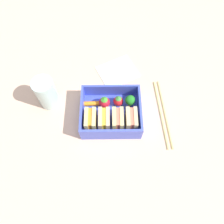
% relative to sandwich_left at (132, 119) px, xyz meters
% --- Properties ---
extents(ground_plane, '(1.20, 1.20, 0.02)m').
position_rel_sandwich_left_xyz_m(ground_plane, '(0.05, -0.03, -0.05)').
color(ground_plane, '#D8AF94').
extents(bento_tray, '(0.16, 0.14, 0.01)m').
position_rel_sandwich_left_xyz_m(bento_tray, '(0.05, -0.03, -0.03)').
color(bento_tray, '#4154C8').
rests_on(bento_tray, ground_plane).
extents(bento_rim, '(0.16, 0.14, 0.05)m').
position_rel_sandwich_left_xyz_m(bento_rim, '(0.05, -0.03, -0.00)').
color(bento_rim, '#4154C8').
rests_on(bento_rim, bento_tray).
extents(sandwich_left, '(0.03, 0.05, 0.05)m').
position_rel_sandwich_left_xyz_m(sandwich_left, '(0.00, 0.00, 0.00)').
color(sandwich_left, '#D1BA88').
rests_on(sandwich_left, bento_tray).
extents(sandwich_center_left, '(0.03, 0.05, 0.05)m').
position_rel_sandwich_left_xyz_m(sandwich_center_left, '(0.04, 0.00, 0.00)').
color(sandwich_center_left, '#D6C57D').
rests_on(sandwich_center_left, bento_tray).
extents(sandwich_center, '(0.03, 0.05, 0.05)m').
position_rel_sandwich_left_xyz_m(sandwich_center, '(0.07, 0.00, 0.00)').
color(sandwich_center, '#DBB58C').
rests_on(sandwich_center, bento_tray).
extents(sandwich_center_right, '(0.03, 0.05, 0.05)m').
position_rel_sandwich_left_xyz_m(sandwich_center_right, '(0.11, 0.00, 0.00)').
color(sandwich_center_right, '#D8C480').
rests_on(sandwich_center_right, bento_tray).
extents(broccoli_floret, '(0.03, 0.03, 0.04)m').
position_rel_sandwich_left_xyz_m(broccoli_floret, '(0.00, -0.06, 0.00)').
color(broccoli_floret, '#91C165').
rests_on(broccoli_floret, bento_tray).
extents(strawberry_far_left, '(0.03, 0.03, 0.03)m').
position_rel_sandwich_left_xyz_m(strawberry_far_left, '(0.03, -0.06, -0.01)').
color(strawberry_far_left, red).
rests_on(strawberry_far_left, bento_tray).
extents(strawberry_left, '(0.03, 0.03, 0.04)m').
position_rel_sandwich_left_xyz_m(strawberry_left, '(0.07, -0.06, -0.01)').
color(strawberry_left, red).
rests_on(strawberry_left, bento_tray).
extents(carrot_stick_far_left, '(0.05, 0.01, 0.01)m').
position_rel_sandwich_left_xyz_m(carrot_stick_far_left, '(0.11, -0.06, -0.02)').
color(carrot_stick_far_left, orange).
rests_on(carrot_stick_far_left, bento_tray).
extents(chopstick_pair, '(0.04, 0.22, 0.01)m').
position_rel_sandwich_left_xyz_m(chopstick_pair, '(-0.09, -0.03, -0.03)').
color(chopstick_pair, tan).
rests_on(chopstick_pair, ground_plane).
extents(drinking_glass, '(0.06, 0.06, 0.10)m').
position_rel_sandwich_left_xyz_m(drinking_glass, '(0.23, -0.08, 0.01)').
color(drinking_glass, silver).
rests_on(drinking_glass, ground_plane).
extents(folded_napkin, '(0.15, 0.14, 0.00)m').
position_rel_sandwich_left_xyz_m(folded_napkin, '(0.03, -0.18, -0.03)').
color(folded_napkin, silver).
rests_on(folded_napkin, ground_plane).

